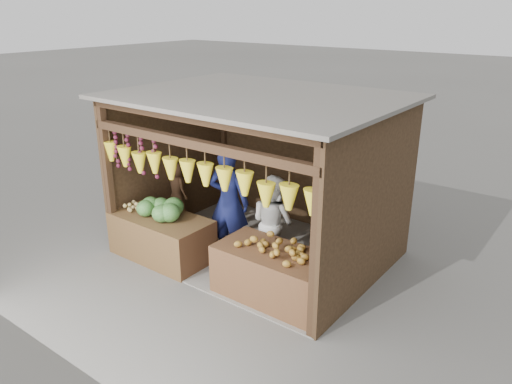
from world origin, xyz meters
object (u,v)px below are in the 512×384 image
vendor_seated (177,188)px  counter_right (275,275)px  counter_left (162,237)px  man_standing (229,202)px  woman_standing (273,222)px

vendor_seated → counter_right: bearing=173.2°
counter_right → counter_left: bearing=-177.7°
vendor_seated → counter_left: bearing=135.0°
man_standing → vendor_seated: 1.58m
counter_right → vendor_seated: vendor_seated is taller
counter_left → man_standing: (0.84, 0.74, 0.58)m
counter_right → man_standing: bearing=154.8°
vendor_seated → man_standing: bearing=179.9°
counter_left → woman_standing: bearing=27.3°
counter_left → vendor_seated: (-0.69, 1.05, 0.40)m
counter_left → vendor_seated: vendor_seated is taller
man_standing → counter_right: bearing=142.4°
counter_right → man_standing: man_standing is taller
woman_standing → counter_right: bearing=138.3°
woman_standing → vendor_seated: bearing=5.9°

